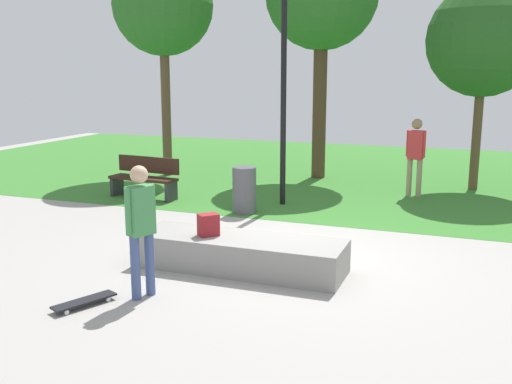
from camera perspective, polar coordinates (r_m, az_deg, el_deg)
name	(u,v)px	position (r m, az deg, el deg)	size (l,w,h in m)	color
ground_plane	(291,256)	(9.19, 3.36, -6.21)	(28.00, 28.00, 0.00)	#9E9993
grass_lawn	(376,173)	(16.78, 11.51, 1.82)	(26.60, 12.02, 0.01)	#387A2D
concrete_ledge	(240,253)	(8.54, -1.56, -5.93)	(3.02, 0.94, 0.48)	gray
backpack_on_ledge	(208,225)	(8.54, -4.62, -3.18)	(0.28, 0.20, 0.32)	maroon
skater_performing_trick	(141,222)	(7.45, -11.05, -2.81)	(0.31, 0.40, 1.69)	#3F5184
skateboard_by_ledge	(84,301)	(7.60, -16.23, -10.07)	(0.51, 0.81, 0.08)	black
park_bench_far_right	(145,177)	(13.43, -10.67, 1.48)	(1.63, 0.61, 0.91)	#331E14
tree_young_birch	(484,41)	(14.89, 21.12, 13.47)	(2.60, 2.60, 4.79)	brown
tree_broad_elm	(163,6)	(16.18, -8.96, 17.33)	(2.62, 2.62, 5.78)	brown
lamp_post	(284,74)	(12.34, 2.69, 11.30)	(0.28, 0.28, 4.54)	black
trash_bin	(244,190)	(11.78, -1.13, 0.18)	(0.47, 0.47, 0.93)	#4C4C51
pedestrian_with_backpack	(416,150)	(13.69, 15.17, 3.93)	(0.43, 0.38, 1.76)	tan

